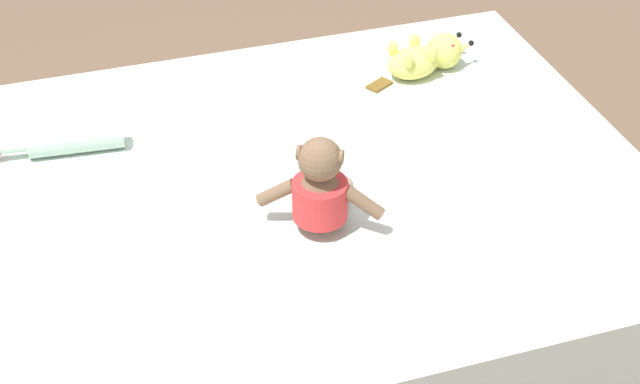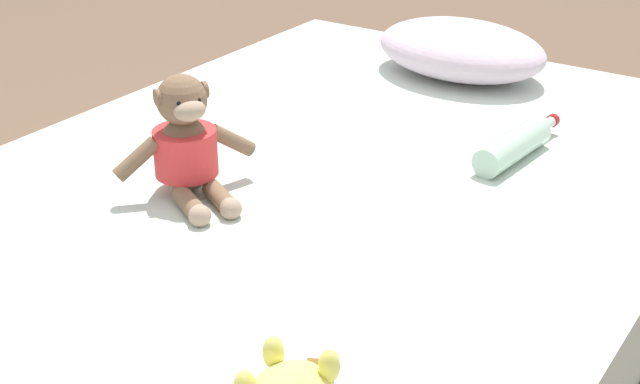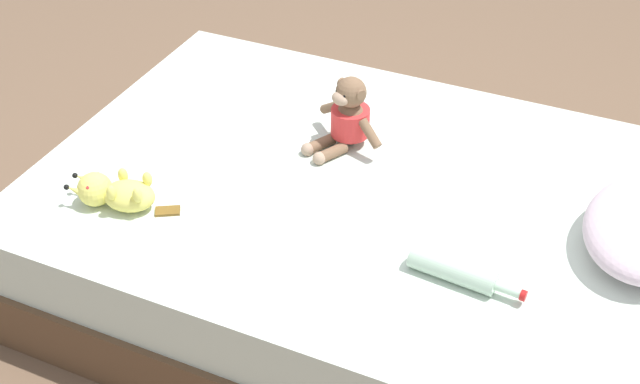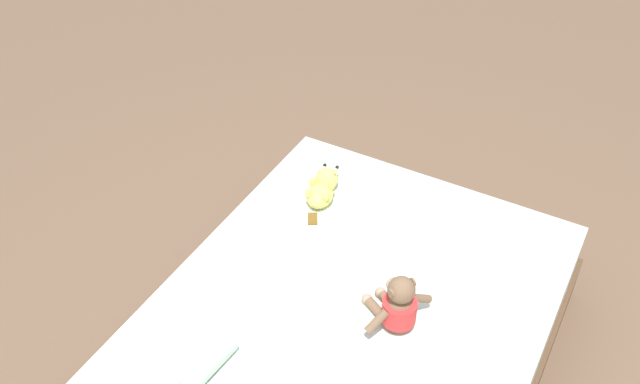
# 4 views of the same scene
# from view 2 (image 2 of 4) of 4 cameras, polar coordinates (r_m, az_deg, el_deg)

# --- Properties ---
(ground_plane) EXTENTS (16.00, 16.00, 0.00)m
(ground_plane) POSITION_cam_2_polar(r_m,az_deg,el_deg) (1.96, -0.44, -10.38)
(ground_plane) COLOR brown
(bed) EXTENTS (1.37, 2.05, 0.41)m
(bed) POSITION_cam_2_polar(r_m,az_deg,el_deg) (1.84, -0.47, -5.33)
(bed) COLOR brown
(bed) RESTS_ON ground_plane
(pillow) EXTENTS (0.49, 0.37, 0.14)m
(pillow) POSITION_cam_2_polar(r_m,az_deg,el_deg) (2.36, 9.08, 9.07)
(pillow) COLOR silver
(pillow) RESTS_ON bed
(plush_monkey) EXTENTS (0.25, 0.27, 0.24)m
(plush_monkey) POSITION_cam_2_polar(r_m,az_deg,el_deg) (1.69, -8.57, 2.95)
(plush_monkey) COLOR brown
(plush_monkey) RESTS_ON bed
(glass_bottle) EXTENTS (0.08, 0.31, 0.06)m
(glass_bottle) POSITION_cam_2_polar(r_m,az_deg,el_deg) (1.88, 12.41, 2.94)
(glass_bottle) COLOR #B2D1B7
(glass_bottle) RESTS_ON bed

